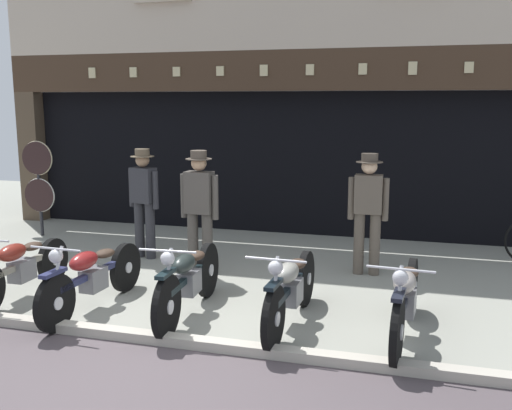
# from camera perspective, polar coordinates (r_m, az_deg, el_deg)

# --- Properties ---
(ground) EXTENTS (23.16, 22.00, 0.18)m
(ground) POSITION_cam_1_polar(r_m,az_deg,el_deg) (5.23, -12.49, -18.22)
(ground) COLOR gray
(shop_facade) EXTENTS (11.46, 4.42, 6.71)m
(shop_facade) POSITION_cam_1_polar(r_m,az_deg,el_deg) (12.22, 5.14, 7.12)
(shop_facade) COLOR black
(shop_facade) RESTS_ON ground
(motorcycle_left) EXTENTS (0.62, 1.91, 0.90)m
(motorcycle_left) POSITION_cam_1_polar(r_m,az_deg,el_deg) (7.78, -22.15, -5.60)
(motorcycle_left) COLOR black
(motorcycle_left) RESTS_ON ground
(motorcycle_center_left) EXTENTS (0.62, 2.05, 0.91)m
(motorcycle_center_left) POSITION_cam_1_polar(r_m,az_deg,el_deg) (7.08, -15.80, -6.67)
(motorcycle_center_left) COLOR black
(motorcycle_center_left) RESTS_ON ground
(motorcycle_center) EXTENTS (0.62, 2.04, 0.93)m
(motorcycle_center) POSITION_cam_1_polar(r_m,az_deg,el_deg) (6.68, -6.65, -7.22)
(motorcycle_center) COLOR black
(motorcycle_center) RESTS_ON ground
(motorcycle_center_right) EXTENTS (0.62, 2.03, 0.93)m
(motorcycle_center_right) POSITION_cam_1_polar(r_m,az_deg,el_deg) (6.35, 3.43, -8.16)
(motorcycle_center_right) COLOR black
(motorcycle_center_right) RESTS_ON ground
(motorcycle_right) EXTENTS (0.62, 2.04, 0.93)m
(motorcycle_right) POSITION_cam_1_polar(r_m,az_deg,el_deg) (6.20, 14.46, -8.90)
(motorcycle_right) COLOR black
(motorcycle_right) RESTS_ON ground
(salesman_left) EXTENTS (0.55, 0.36, 1.71)m
(salesman_left) POSITION_cam_1_polar(r_m,az_deg,el_deg) (9.13, -10.97, 0.74)
(salesman_left) COLOR #2D2D33
(salesman_left) RESTS_ON ground
(shopkeeper_center) EXTENTS (0.56, 0.36, 1.76)m
(shopkeeper_center) POSITION_cam_1_polar(r_m,az_deg,el_deg) (8.06, -5.57, -0.14)
(shopkeeper_center) COLOR #47423D
(shopkeeper_center) RESTS_ON ground
(salesman_right) EXTENTS (0.56, 0.37, 1.72)m
(salesman_right) POSITION_cam_1_polar(r_m,az_deg,el_deg) (8.23, 10.95, -0.20)
(salesman_right) COLOR brown
(salesman_right) RESTS_ON ground
(tyre_sign_pole) EXTENTS (0.62, 0.06, 1.73)m
(tyre_sign_pole) POSITION_cam_1_polar(r_m,az_deg,el_deg) (11.16, -20.59, 2.49)
(tyre_sign_pole) COLOR #232328
(tyre_sign_pole) RESTS_ON ground
(advert_board_near) EXTENTS (0.73, 0.03, 0.92)m
(advert_board_near) POSITION_cam_1_polar(r_m,az_deg,el_deg) (10.46, 11.89, 5.84)
(advert_board_near) COLOR silver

